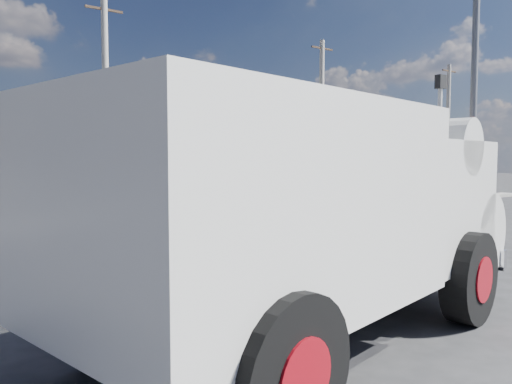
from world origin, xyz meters
TOP-DOWN VIEW (x-y plane):
  - ground_plane at (0.00, 0.00)m, footprint 120.00×120.00m
  - median at (0.00, 8.00)m, footprint 40.00×0.80m
  - truck at (-4.40, -1.95)m, footprint 7.01×3.71m
  - bicycle at (4.41, 2.71)m, footprint 1.93×0.91m
  - cyclist at (4.41, 2.71)m, footprint 0.54×0.74m
  - car_cream at (6.96, 17.79)m, footprint 4.13×2.36m
  - car_red at (14.21, 17.65)m, footprint 4.15×2.95m
  - traffic_pole at (3.20, 1.50)m, footprint 0.28×0.18m
  - streetlight at (4.14, 1.20)m, footprint 2.34×0.22m
  - building_row at (1.10, 22.00)m, footprint 37.80×7.30m
  - tree_row at (-2.27, 28.62)m, footprint 34.13×7.32m
  - utility_poles at (3.25, 12.00)m, footprint 35.40×0.24m

SIDE VIEW (x-z plane):
  - ground_plane at x=0.00m, z-range 0.00..0.00m
  - median at x=0.00m, z-range 0.00..0.16m
  - bicycle at x=4.41m, z-range 0.00..0.98m
  - car_cream at x=6.96m, z-range 0.00..1.29m
  - car_red at x=14.21m, z-range 0.00..1.31m
  - cyclist at x=4.41m, z-range 0.00..1.88m
  - truck at x=-4.40m, z-range 0.15..2.90m
  - building_row at x=1.10m, z-range -0.09..4.35m
  - traffic_pole at x=3.20m, z-range 0.41..4.77m
  - utility_poles at x=3.25m, z-range 0.07..8.07m
  - tree_row at x=-2.27m, z-range 0.78..8.88m
  - streetlight at x=4.14m, z-range 0.46..9.46m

